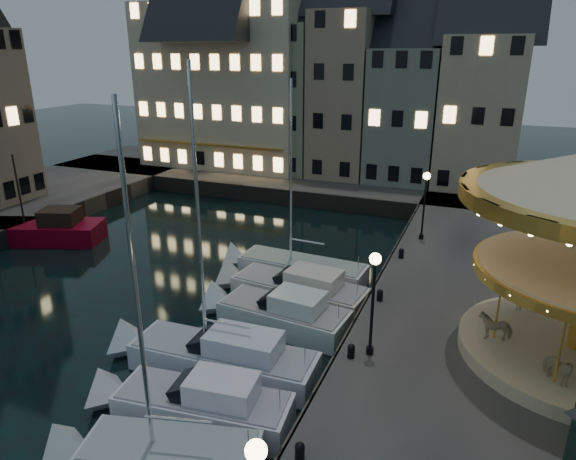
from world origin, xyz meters
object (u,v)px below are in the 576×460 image
at_px(bollard_b, 351,350).
at_px(motorboat_e, 292,289).
at_px(bollard_a, 300,450).
at_px(bollard_d, 401,253).
at_px(motorboat_d, 276,314).
at_px(streetlamp_b, 373,290).
at_px(motorboat_a, 153,458).
at_px(motorboat_c, 215,356).
at_px(motorboat_f, 293,269).
at_px(bollard_c, 380,294).
at_px(red_fishing_boat, 43,231).
at_px(motorboat_b, 193,405).
at_px(streetlamp_c, 425,196).

relative_size(bollard_b, motorboat_e, 0.07).
relative_size(bollard_a, bollard_d, 1.00).
bearing_deg(bollard_d, motorboat_d, -121.09).
height_order(streetlamp_b, motorboat_a, motorboat_a).
distance_m(bollard_b, motorboat_c, 5.52).
bearing_deg(motorboat_f, bollard_a, -67.86).
xyz_separation_m(motorboat_a, motorboat_f, (-1.25, 14.90, -0.01)).
bearing_deg(bollard_c, bollard_d, 90.00).
relative_size(motorboat_e, red_fishing_boat, 0.94).
relative_size(bollard_c, motorboat_f, 0.05).
xyz_separation_m(motorboat_e, motorboat_f, (-1.02, 2.71, -0.11)).
xyz_separation_m(motorboat_b, red_fishing_boat, (-18.83, 11.50, 0.07)).
xyz_separation_m(bollard_a, motorboat_b, (-4.59, 1.58, -0.96)).
xyz_separation_m(bollard_a, motorboat_f, (-5.69, 14.00, -1.07)).
height_order(motorboat_a, motorboat_c, motorboat_c).
bearing_deg(bollard_d, motorboat_a, -104.74).
relative_size(streetlamp_b, streetlamp_c, 1.00).
bearing_deg(bollard_c, motorboat_d, -157.17).
bearing_deg(motorboat_b, motorboat_e, 90.51).
distance_m(streetlamp_c, bollard_c, 9.34).
bearing_deg(motorboat_d, motorboat_e, 95.02).
distance_m(streetlamp_b, red_fishing_boat, 25.26).
height_order(bollard_b, bollard_c, same).
height_order(motorboat_c, motorboat_f, motorboat_c).
xyz_separation_m(motorboat_c, motorboat_d, (0.89, 4.19, -0.04)).
height_order(bollard_b, bollard_d, same).
bearing_deg(bollard_a, bollard_c, 90.00).
bearing_deg(red_fishing_boat, motorboat_b, -31.40).
distance_m(bollard_a, motorboat_e, 12.25).
relative_size(motorboat_b, motorboat_c, 0.63).
bearing_deg(motorboat_e, bollard_b, -51.05).
xyz_separation_m(bollard_a, bollard_c, (0.00, 10.50, 0.00)).
bearing_deg(motorboat_c, bollard_a, -39.73).
relative_size(bollard_d, motorboat_c, 0.05).
relative_size(streetlamp_c, bollard_c, 7.32).
relative_size(streetlamp_b, motorboat_d, 0.59).
distance_m(streetlamp_b, bollard_d, 10.30).
bearing_deg(streetlamp_c, motorboat_d, -114.89).
bearing_deg(bollard_b, motorboat_a, -124.77).
relative_size(motorboat_d, red_fishing_boat, 0.84).
bearing_deg(motorboat_b, bollard_b, 40.46).
relative_size(bollard_c, motorboat_c, 0.05).
height_order(bollard_b, motorboat_f, motorboat_f).
xyz_separation_m(bollard_d, motorboat_d, (-4.44, -7.37, -0.96)).
bearing_deg(motorboat_c, motorboat_a, -80.54).
xyz_separation_m(streetlamp_b, streetlamp_c, (0.00, 13.50, 0.00)).
bearing_deg(bollard_d, bollard_c, -90.00).
distance_m(bollard_a, motorboat_d, 9.75).
xyz_separation_m(motorboat_d, motorboat_e, (-0.23, 2.66, 0.00)).
xyz_separation_m(streetlamp_c, motorboat_a, (-5.05, -20.41, -3.48)).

